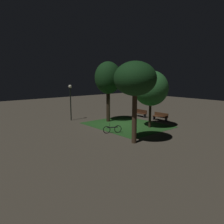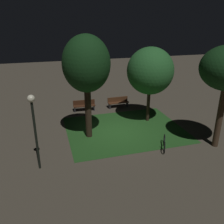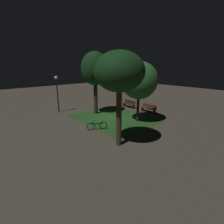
{
  "view_description": "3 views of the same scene",
  "coord_description": "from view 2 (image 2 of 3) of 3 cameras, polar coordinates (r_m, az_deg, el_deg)",
  "views": [
    {
      "loc": [
        -15.54,
        14.4,
        4.9
      ],
      "look_at": [
        0.4,
        0.78,
        1.34
      ],
      "focal_mm": 33.89,
      "sensor_mm": 36.0,
      "label": 1
    },
    {
      "loc": [
        4.48,
        13.91,
        7.28
      ],
      "look_at": [
        0.25,
        -0.66,
        1.28
      ],
      "focal_mm": 38.53,
      "sensor_mm": 36.0,
      "label": 2
    },
    {
      "loc": [
        -12.59,
        10.5,
        5.13
      ],
      "look_at": [
        -1.04,
        0.33,
        0.85
      ],
      "focal_mm": 27.45,
      "sensor_mm": 36.0,
      "label": 3
    }
  ],
  "objects": [
    {
      "name": "lamp_post_plaza_west",
      "position": [
        12.04,
        -18.09,
        -1.65
      ],
      "size": [
        0.36,
        0.36,
        3.97
      ],
      "color": "black",
      "rests_on": "ground"
    },
    {
      "name": "bicycle",
      "position": [
        14.63,
        12.32,
        -7.27
      ],
      "size": [
        0.81,
        1.51,
        0.93
      ],
      "color": "black",
      "rests_on": "ground"
    },
    {
      "name": "bench_path_side",
      "position": [
        20.72,
        1.46,
        2.42
      ],
      "size": [
        1.81,
        0.52,
        0.88
      ],
      "color": "#512D19",
      "rests_on": "ground"
    },
    {
      "name": "tree_left_canopy",
      "position": [
        14.41,
        -6.1,
        11.06
      ],
      "size": [
        2.86,
        2.86,
        6.44
      ],
      "color": "#2D2116",
      "rests_on": "ground"
    },
    {
      "name": "grass_lawn",
      "position": [
        16.8,
        3.04,
        -4.11
      ],
      "size": [
        7.9,
        6.38,
        0.01
      ],
      "primitive_type": "cube",
      "color": "#23511E",
      "rests_on": "ground"
    },
    {
      "name": "tree_lawn_side",
      "position": [
        17.24,
        9.05,
        9.57
      ],
      "size": [
        3.28,
        3.28,
        5.43
      ],
      "color": "#2D2116",
      "rests_on": "ground"
    },
    {
      "name": "ground_plane",
      "position": [
        16.33,
        1.5,
        -4.9
      ],
      "size": [
        60.0,
        60.0,
        0.0
      ],
      "primitive_type": "plane",
      "color": "#4C4438"
    },
    {
      "name": "bench_front_right",
      "position": [
        20.07,
        -6.61,
        1.63
      ],
      "size": [
        1.82,
        0.58,
        0.88
      ],
      "color": "#422314",
      "rests_on": "ground"
    }
  ]
}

